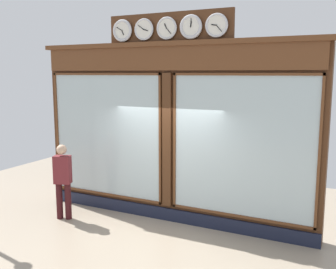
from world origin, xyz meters
name	(u,v)px	position (x,y,z in m)	size (l,w,h in m)	color
shop_facade	(171,131)	(0.00, -0.13, 1.99)	(6.52, 0.42, 4.47)	#4C2B16
pedestrian	(63,178)	(2.12, 0.97, 0.93)	(0.41, 0.33, 1.69)	#3A1316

